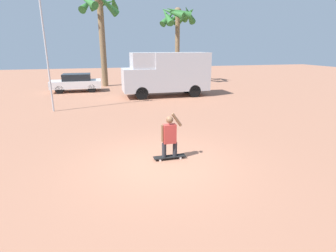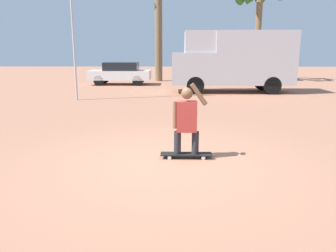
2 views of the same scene
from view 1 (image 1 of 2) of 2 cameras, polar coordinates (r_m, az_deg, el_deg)
ground_plane at (r=8.07m, az=-1.87°, el=-8.20°), size 80.00×80.00×0.00m
skateboard at (r=8.37m, az=0.34°, el=-6.69°), size 1.02×0.25×0.09m
person_skateboarder at (r=8.10m, az=0.34°, el=-1.88°), size 0.67×0.22×1.41m
camper_van at (r=19.00m, az=-0.16°, el=11.54°), size 6.08×2.10×3.06m
parked_car_white at (r=22.30m, az=-19.34°, el=8.98°), size 3.85×1.74×1.41m
palm_tree_near_van at (r=26.19m, az=2.18°, el=22.12°), size 3.64×3.62×7.10m
palm_tree_center_background at (r=24.85m, az=-14.50°, el=22.48°), size 3.50×3.53×7.78m
flagpole at (r=15.53m, az=-25.23°, el=18.12°), size 0.89×0.12×7.43m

